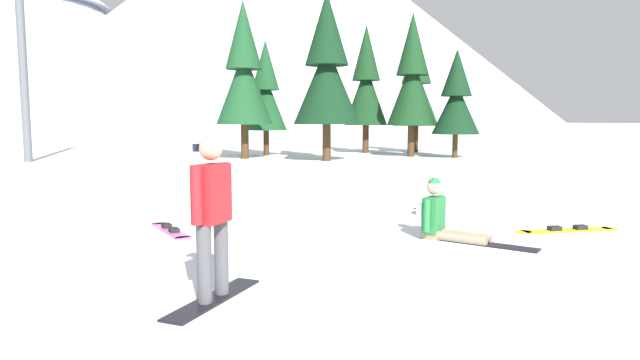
# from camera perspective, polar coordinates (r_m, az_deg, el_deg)

# --- Properties ---
(ground_plane) EXTENTS (800.00, 800.00, 0.00)m
(ground_plane) POSITION_cam_1_polar(r_m,az_deg,el_deg) (7.12, 18.26, -9.34)
(ground_plane) COLOR white
(snowboarder_foreground) EXTENTS (1.20, 1.28, 1.71)m
(snowboarder_foreground) POSITION_cam_1_polar(r_m,az_deg,el_deg) (5.74, -11.22, -3.61)
(snowboarder_foreground) COLOR black
(snowboarder_foreground) RESTS_ON ground_plane
(snowboarder_midground) EXTENTS (1.30, 1.64, 0.97)m
(snowboarder_midground) POSITION_cam_1_polar(r_m,az_deg,el_deg) (8.86, 12.81, -3.92)
(snowboarder_midground) COLOR gray
(snowboarder_midground) RESTS_ON ground_plane
(loose_snowboard_near_right) EXTENTS (0.59, 1.76, 0.09)m
(loose_snowboard_near_right) POSITION_cam_1_polar(r_m,az_deg,el_deg) (9.67, -15.37, -5.04)
(loose_snowboard_near_right) COLOR pink
(loose_snowboard_near_right) RESTS_ON ground_plane
(loose_snowboard_near_left) EXTENTS (1.92, 0.58, 0.09)m
(loose_snowboard_near_left) POSITION_cam_1_polar(r_m,az_deg,el_deg) (10.24, 24.43, -4.76)
(loose_snowboard_near_left) COLOR yellow
(loose_snowboard_near_left) RESTS_ON ground_plane
(backpack_grey) EXTENTS (0.54, 0.54, 0.27)m
(backpack_grey) POSITION_cam_1_polar(r_m,az_deg,el_deg) (11.16, 11.28, -2.96)
(backpack_grey) COLOR gray
(backpack_grey) RESTS_ON ground_plane
(pine_tree_young) EXTENTS (2.57, 2.57, 7.43)m
(pine_tree_young) POSITION_cam_1_polar(r_m,az_deg,el_deg) (29.17, 9.60, 10.38)
(pine_tree_young) COLOR #472D19
(pine_tree_young) RESTS_ON ground_plane
(pine_tree_short) EXTENTS (2.38, 2.38, 5.46)m
(pine_tree_short) POSITION_cam_1_polar(r_m,az_deg,el_deg) (28.60, 14.04, 8.23)
(pine_tree_short) COLOR #472D19
(pine_tree_short) RESTS_ON ground_plane
(pine_tree_slender) EXTENTS (2.28, 2.28, 6.19)m
(pine_tree_slender) POSITION_cam_1_polar(r_m,az_deg,el_deg) (29.89, -5.69, 9.04)
(pine_tree_slender) COLOR #472D19
(pine_tree_slender) RESTS_ON ground_plane
(pine_tree_broad) EXTENTS (3.11, 3.11, 7.77)m
(pine_tree_broad) POSITION_cam_1_polar(r_m,az_deg,el_deg) (25.69, 0.71, 11.48)
(pine_tree_broad) COLOR #472D19
(pine_tree_broad) RESTS_ON ground_plane
(pine_tree_leaning) EXTENTS (2.71, 2.71, 7.14)m
(pine_tree_leaning) POSITION_cam_1_polar(r_m,az_deg,el_deg) (33.34, 10.03, 9.58)
(pine_tree_leaning) COLOR #472D19
(pine_tree_leaning) RESTS_ON ground_plane
(pine_tree_twin) EXTENTS (2.76, 2.76, 7.69)m
(pine_tree_twin) POSITION_cam_1_polar(r_m,az_deg,el_deg) (27.42, -7.96, 10.99)
(pine_tree_twin) COLOR #472D19
(pine_tree_twin) RESTS_ON ground_plane
(pine_tree_tall) EXTENTS (2.50, 2.50, 7.36)m
(pine_tree_tall) POSITION_cam_1_polar(r_m,az_deg,el_deg) (32.14, 4.84, 9.98)
(pine_tree_tall) COLOR #472D19
(pine_tree_tall) RESTS_ON ground_plane
(ski_lift_tower) EXTENTS (3.02, 0.36, 11.64)m
(ski_lift_tower) POSITION_cam_1_polar(r_m,az_deg,el_deg) (28.69, -28.82, 14.73)
(ski_lift_tower) COLOR #595B60
(ski_lift_tower) RESTS_ON ground_plane
(peak_central_summit) EXTENTS (144.95, 144.95, 60.98)m
(peak_central_summit) POSITION_cam_1_polar(r_m,az_deg,el_deg) (198.39, -30.46, 14.05)
(peak_central_summit) COLOR #8C93A3
(peak_central_summit) RESTS_ON ground_plane
(peak_west_ridge) EXTENTS (184.58, 184.58, 75.83)m
(peak_west_ridge) POSITION_cam_1_polar(r_m,az_deg,el_deg) (191.50, -4.77, 17.54)
(peak_west_ridge) COLOR #B2B7C6
(peak_west_ridge) RESTS_ON ground_plane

